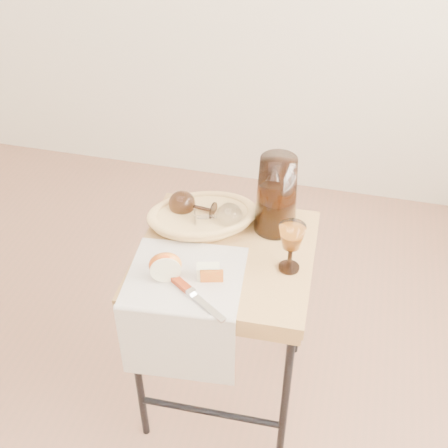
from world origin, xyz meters
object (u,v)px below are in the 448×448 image
(tea_towel, at_px, (185,276))
(pitcher, at_px, (277,194))
(goblet_lying_a, at_px, (195,207))
(table_knife, at_px, (193,294))
(side_table, at_px, (225,327))
(apple_half, at_px, (165,265))
(wine_goblet, at_px, (291,248))
(bread_basket, at_px, (203,218))
(goblet_lying_b, at_px, (215,216))

(tea_towel, height_order, pitcher, pitcher)
(goblet_lying_a, relative_size, table_knife, 0.61)
(side_table, bearing_deg, goblet_lying_a, 136.03)
(pitcher, height_order, apple_half, pitcher)
(wine_goblet, xyz_separation_m, apple_half, (-0.33, -0.12, -0.03))
(pitcher, xyz_separation_m, wine_goblet, (0.07, -0.18, -0.05))
(bread_basket, xyz_separation_m, pitcher, (0.22, 0.04, 0.10))
(bread_basket, bearing_deg, side_table, -71.87)
(apple_half, bearing_deg, wine_goblet, -0.33)
(goblet_lying_b, xyz_separation_m, pitcher, (0.18, 0.06, 0.07))
(tea_towel, distance_m, bread_basket, 0.24)
(bread_basket, distance_m, pitcher, 0.25)
(wine_goblet, bearing_deg, apple_half, -159.24)
(side_table, distance_m, table_knife, 0.40)
(goblet_lying_b, relative_size, pitcher, 0.46)
(side_table, relative_size, apple_half, 7.16)
(tea_towel, distance_m, wine_goblet, 0.30)
(bread_basket, height_order, pitcher, pitcher)
(bread_basket, xyz_separation_m, table_knife, (0.06, -0.31, -0.01))
(pitcher, relative_size, table_knife, 1.28)
(bread_basket, bearing_deg, goblet_lying_a, 128.90)
(bread_basket, bearing_deg, wine_goblet, -49.21)
(side_table, distance_m, tea_towel, 0.36)
(tea_towel, distance_m, apple_half, 0.07)
(side_table, height_order, goblet_lying_b, goblet_lying_b)
(side_table, relative_size, wine_goblet, 4.24)
(pitcher, relative_size, apple_half, 3.17)
(bread_basket, bearing_deg, pitcher, -14.13)
(side_table, height_order, goblet_lying_a, goblet_lying_a)
(side_table, bearing_deg, wine_goblet, -7.20)
(bread_basket, xyz_separation_m, goblet_lying_a, (-0.03, 0.01, 0.03))
(goblet_lying_b, height_order, wine_goblet, wine_goblet)
(apple_half, bearing_deg, table_knife, -51.58)
(goblet_lying_a, height_order, wine_goblet, wine_goblet)
(goblet_lying_a, xyz_separation_m, wine_goblet, (0.32, -0.15, 0.02))
(table_knife, bearing_deg, goblet_lying_b, 127.79)
(bread_basket, distance_m, goblet_lying_b, 0.06)
(tea_towel, bearing_deg, side_table, 52.04)
(goblet_lying_a, height_order, table_knife, goblet_lying_a)
(table_knife, bearing_deg, side_table, 113.33)
(side_table, xyz_separation_m, table_knife, (-0.04, -0.20, 0.34))
(side_table, relative_size, table_knife, 2.90)
(wine_goblet, bearing_deg, bread_basket, 155.33)
(side_table, distance_m, goblet_lying_a, 0.42)
(bread_basket, height_order, wine_goblet, wine_goblet)
(wine_goblet, bearing_deg, goblet_lying_b, 154.83)
(tea_towel, xyz_separation_m, wine_goblet, (0.27, 0.11, 0.07))
(goblet_lying_b, xyz_separation_m, wine_goblet, (0.25, -0.12, 0.02))
(apple_half, height_order, table_knife, apple_half)
(bread_basket, height_order, table_knife, bread_basket)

